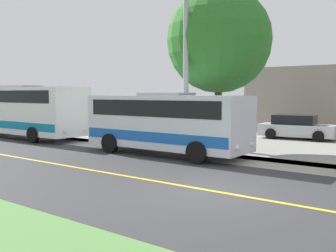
# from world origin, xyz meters

# --- Properties ---
(ground_plane) EXTENTS (120.00, 120.00, 0.00)m
(ground_plane) POSITION_xyz_m (0.00, 0.00, 0.00)
(ground_plane) COLOR #548442
(road_surface) EXTENTS (8.00, 100.00, 0.01)m
(road_surface) POSITION_xyz_m (0.00, 0.00, 0.00)
(road_surface) COLOR #333335
(road_surface) RESTS_ON ground
(sidewalk) EXTENTS (2.40, 100.00, 0.01)m
(sidewalk) POSITION_xyz_m (-5.20, 0.00, 0.00)
(sidewalk) COLOR #9E9991
(sidewalk) RESTS_ON ground
(road_centre_line) EXTENTS (0.16, 100.00, 0.00)m
(road_centre_line) POSITION_xyz_m (0.00, 0.00, 0.01)
(road_centre_line) COLOR gold
(road_centre_line) RESTS_ON ground
(shuttle_bus_front) EXTENTS (2.57, 7.77, 2.78)m
(shuttle_bus_front) POSITION_xyz_m (-4.46, -5.05, 1.54)
(shuttle_bus_front) COLOR silver
(shuttle_bus_front) RESTS_ON ground
(transit_bus_rear) EXTENTS (2.71, 10.85, 3.24)m
(transit_bus_rear) POSITION_xyz_m (-4.53, -16.73, 1.77)
(transit_bus_rear) COLOR white
(transit_bus_rear) RESTS_ON ground
(street_light_pole) EXTENTS (1.97, 0.24, 8.38)m
(street_light_pole) POSITION_xyz_m (-4.88, -4.35, 4.60)
(street_light_pole) COLOR #9E9EA3
(street_light_pole) RESTS_ON ground
(parked_car_near) EXTENTS (2.34, 4.56, 1.45)m
(parked_car_near) POSITION_xyz_m (-14.02, -2.30, 0.69)
(parked_car_near) COLOR silver
(parked_car_near) RESTS_ON ground
(tree_curbside) EXTENTS (5.09, 5.09, 7.86)m
(tree_curbside) POSITION_xyz_m (-7.40, -4.03, 5.30)
(tree_curbside) COLOR brown
(tree_curbside) RESTS_ON ground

